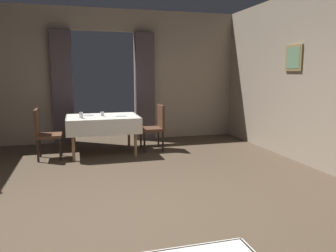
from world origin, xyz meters
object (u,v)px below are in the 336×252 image
Objects in this scene: chair_mid_right at (155,125)px; glass_mid_a at (102,114)px; dining_table_mid at (103,121)px; chair_mid_left at (44,132)px; glass_mid_c at (81,115)px; plate_mid_b at (120,116)px; plate_mid_d at (87,115)px.

glass_mid_a is (-1.07, -0.07, 0.28)m from chair_mid_right.
dining_table_mid is at bearing -176.16° from chair_mid_right.
chair_mid_left is 1.11m from glass_mid_a.
glass_mid_c is (-0.40, -0.20, 0.01)m from glass_mid_a.
chair_mid_right is 0.80m from plate_mid_b.
chair_mid_right reaches higher than plate_mid_b.
glass_mid_c reaches higher than plate_mid_d.
glass_mid_a is at bearing 6.27° from chair_mid_left.
plate_mid_b is (0.33, -0.12, -0.04)m from glass_mid_a.
plate_mid_d is at bearing 71.34° from glass_mid_c.
chair_mid_left reaches higher than glass_mid_c.
plate_mid_d is at bearing 156.26° from plate_mid_b.
chair_mid_right is at bearing 3.94° from glass_mid_a.
glass_mid_a is 0.38× the size of plate_mid_b.
chair_mid_left reaches higher than plate_mid_d.
plate_mid_b is at bearing -20.69° from dining_table_mid.
plate_mid_b and plate_mid_d have the same top height.
glass_mid_a is at bearing -148.79° from dining_table_mid.
chair_mid_left reaches higher than glass_mid_a.
glass_mid_c is (-0.73, -0.08, 0.05)m from plate_mid_b.
plate_mid_b is at bearing 5.86° from glass_mid_c.
dining_table_mid is at bearing 31.21° from glass_mid_a.
chair_mid_left is 0.73m from glass_mid_c.
chair_mid_right is 2.14m from chair_mid_left.
chair_mid_right is 1.00× the size of chair_mid_left.
chair_mid_right is 1.38m from plate_mid_d.
glass_mid_c is 0.47× the size of plate_mid_d.
plate_mid_d is (-0.29, 0.15, 0.10)m from dining_table_mid.
chair_mid_left is at bearing -174.90° from chair_mid_right.
chair_mid_left is 11.16× the size of glass_mid_a.
glass_mid_c is at bearing -108.66° from plate_mid_d.
glass_mid_a is 0.32m from plate_mid_d.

